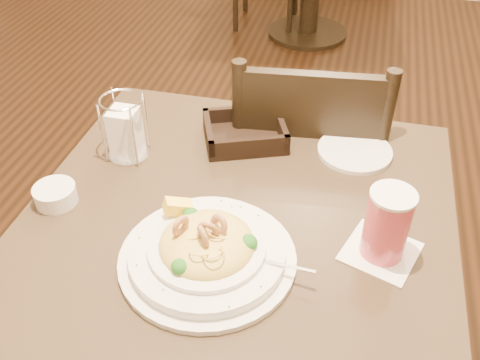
% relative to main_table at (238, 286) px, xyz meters
% --- Properties ---
extents(main_table, '(0.90, 0.90, 0.74)m').
position_rel_main_table_xyz_m(main_table, '(0.00, 0.00, 0.00)').
color(main_table, black).
rests_on(main_table, ground).
extents(dining_chair_near, '(0.46, 0.46, 0.93)m').
position_rel_main_table_xyz_m(dining_chair_near, '(0.09, 0.46, -0.01)').
color(dining_chair_near, black).
rests_on(dining_chair_near, ground).
extents(pasta_bowl, '(0.38, 0.34, 0.11)m').
position_rel_main_table_xyz_m(pasta_bowl, '(-0.03, -0.14, 0.26)').
color(pasta_bowl, white).
rests_on(pasta_bowl, main_table).
extents(drink_glass, '(0.17, 0.17, 0.15)m').
position_rel_main_table_xyz_m(drink_glass, '(0.30, -0.04, 0.31)').
color(drink_glass, white).
rests_on(drink_glass, main_table).
extents(bread_basket, '(0.24, 0.22, 0.05)m').
position_rel_main_table_xyz_m(bread_basket, '(-0.05, 0.27, 0.25)').
color(bread_basket, black).
rests_on(bread_basket, main_table).
extents(napkin_caddy, '(0.10, 0.10, 0.16)m').
position_rel_main_table_xyz_m(napkin_caddy, '(-0.31, 0.15, 0.30)').
color(napkin_caddy, silver).
rests_on(napkin_caddy, main_table).
extents(side_plate, '(0.21, 0.21, 0.01)m').
position_rel_main_table_xyz_m(side_plate, '(0.22, 0.28, 0.24)').
color(side_plate, white).
rests_on(side_plate, main_table).
extents(butter_ramekin, '(0.10, 0.10, 0.04)m').
position_rel_main_table_xyz_m(butter_ramekin, '(-0.39, -0.05, 0.25)').
color(butter_ramekin, white).
rests_on(butter_ramekin, main_table).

